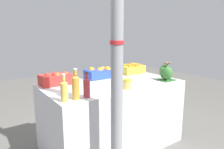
{
  "coord_description": "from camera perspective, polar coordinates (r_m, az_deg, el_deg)",
  "views": [
    {
      "loc": [
        -1.39,
        -1.96,
        1.41
      ],
      "look_at": [
        0.0,
        0.0,
        0.93
      ],
      "focal_mm": 32.0,
      "sensor_mm": 36.0,
      "label": 1
    }
  ],
  "objects": [
    {
      "name": "juice_bottle_amber",
      "position": [
        1.83,
        -10.35,
        -3.4
      ],
      "size": [
        0.07,
        0.07,
        0.29
      ],
      "color": "gold",
      "rests_on": "market_table"
    },
    {
      "name": "market_table",
      "position": [
        2.59,
        0.0,
        -11.22
      ],
      "size": [
        1.66,
        0.93,
        0.83
      ],
      "primitive_type": "cube",
      "color": "silver",
      "rests_on": "ground_plane"
    },
    {
      "name": "sparrow_bird",
      "position": [
        2.63,
        15.42,
        3.14
      ],
      "size": [
        0.05,
        0.13,
        0.05
      ],
      "rotation": [
        0.0,
        0.0,
        -1.36
      ],
      "color": "#4C3D2D",
      "rests_on": "broccoli_pile"
    },
    {
      "name": "support_pole",
      "position": [
        1.58,
        1.43,
        6.69
      ],
      "size": [
        0.11,
        0.11,
        2.56
      ],
      "color": "gray",
      "rests_on": "ground_plane"
    },
    {
      "name": "broccoli_pile",
      "position": [
        2.67,
        15.2,
        0.44
      ],
      "size": [
        0.22,
        0.2,
        0.2
      ],
      "color": "#2D602D",
      "rests_on": "market_table"
    },
    {
      "name": "carrot_crate",
      "position": [
        3.04,
        5.74,
        1.53
      ],
      "size": [
        0.36,
        0.23,
        0.15
      ],
      "color": "gold",
      "rests_on": "market_table"
    },
    {
      "name": "juice_bottle_ruby",
      "position": [
        1.88,
        -7.25,
        -3.48
      ],
      "size": [
        0.07,
        0.07,
        0.24
      ],
      "color": "#B2333D",
      "rests_on": "market_table"
    },
    {
      "name": "orange_crate",
      "position": [
        2.7,
        -3.64,
        0.44
      ],
      "size": [
        0.36,
        0.23,
        0.16
      ],
      "color": "#2847B7",
      "rests_on": "market_table"
    },
    {
      "name": "juice_bottle_golden",
      "position": [
        1.79,
        -13.49,
        -4.39
      ],
      "size": [
        0.06,
        0.06,
        0.25
      ],
      "color": "gold",
      "rests_on": "market_table"
    },
    {
      "name": "apple_crate",
      "position": [
        2.44,
        -15.61,
        -1.06
      ],
      "size": [
        0.36,
        0.23,
        0.15
      ],
      "color": "red",
      "rests_on": "market_table"
    },
    {
      "name": "pickle_jar",
      "position": [
        2.17,
        4.23,
        -2.69
      ],
      "size": [
        0.11,
        0.11,
        0.11
      ],
      "color": "#DBBC56",
      "rests_on": "market_table"
    },
    {
      "name": "ground_plane",
      "position": [
        2.78,
        0.0,
        -19.14
      ],
      "size": [
        10.0,
        10.0,
        0.0
      ],
      "primitive_type": "plane",
      "color": "#605E59"
    }
  ]
}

